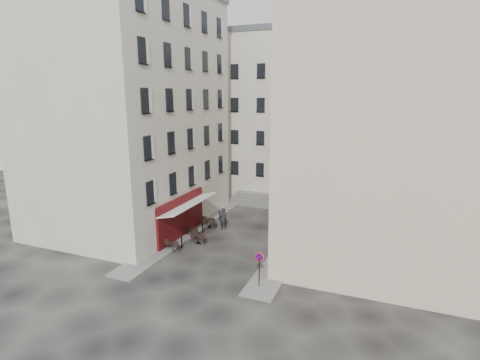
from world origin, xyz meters
The scene contains 18 objects.
ground centered at (0.00, 0.00, 0.00)m, with size 90.00×90.00×0.00m, color black.
sidewalk_left centered at (-4.50, 4.00, 0.06)m, with size 2.00×22.00×0.12m, color slate.
sidewalk_right centered at (4.50, 3.00, 0.06)m, with size 2.00×18.00×0.12m, color slate.
building_left centered at (-10.50, 3.00, 10.31)m, with size 12.20×16.20×20.60m.
building_right centered at (10.50, 3.50, 9.31)m, with size 12.20×14.20×18.60m.
building_back centered at (-1.00, 19.00, 9.31)m, with size 18.20×10.20×18.60m.
cafe_storefront centered at (-4.32, 1.00, 1.88)m, with size 1.74×7.30×3.50m.
stone_steps centered at (0.00, 12.57, 0.40)m, with size 9.00×3.15×0.80m.
bollard_near centered at (-3.25, -1.00, 0.53)m, with size 0.12×0.12×0.98m.
bollard_mid centered at (-3.25, 2.50, 0.53)m, with size 0.12×0.12×0.98m.
bollard_far centered at (-3.25, 6.00, 0.53)m, with size 0.12×0.12×0.98m.
no_parking_sign centered at (4.30, -4.63, 1.65)m, with size 0.53×0.12×2.33m.
bistro_table_a centered at (-3.59, -1.77, 0.45)m, with size 1.25×0.59×0.88m.
bistro_table_b centered at (-2.44, 0.24, 0.47)m, with size 1.30×0.61×0.92m.
bistro_table_c centered at (-3.60, 1.43, 0.42)m, with size 1.16×0.54×0.82m.
bistro_table_d centered at (-3.21, 3.76, 0.49)m, with size 1.35×0.63×0.95m.
bistro_table_e centered at (-3.42, 4.19, 0.44)m, with size 1.23×0.58×0.86m.
pedestrian centered at (-1.96, 3.93, 0.98)m, with size 0.72×0.47×1.96m, color #222327.
Camera 1 is at (10.96, -24.46, 11.64)m, focal length 28.00 mm.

